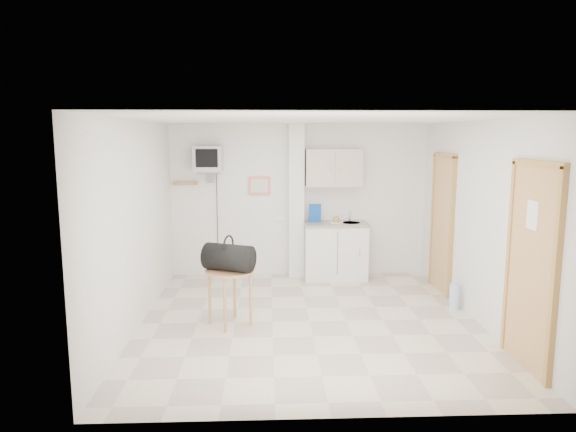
{
  "coord_description": "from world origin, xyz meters",
  "views": [
    {
      "loc": [
        -0.52,
        -6.16,
        2.31
      ],
      "look_at": [
        -0.25,
        0.6,
        1.25
      ],
      "focal_mm": 32.0,
      "sensor_mm": 36.0,
      "label": 1
    }
  ],
  "objects_px": {
    "water_bottle": "(454,296)",
    "duffel_bag": "(229,257)",
    "crt_television": "(208,160)",
    "round_table": "(230,278)"
  },
  "relations": [
    {
      "from": "crt_television",
      "to": "water_bottle",
      "type": "height_order",
      "value": "crt_television"
    },
    {
      "from": "crt_television",
      "to": "round_table",
      "type": "relative_size",
      "value": 3.09
    },
    {
      "from": "round_table",
      "to": "water_bottle",
      "type": "distance_m",
      "value": 3.03
    },
    {
      "from": "water_bottle",
      "to": "crt_television",
      "type": "bearing_deg",
      "value": 154.39
    },
    {
      "from": "crt_television",
      "to": "water_bottle",
      "type": "xyz_separation_m",
      "value": [
        3.43,
        -1.64,
        -1.76
      ]
    },
    {
      "from": "round_table",
      "to": "duffel_bag",
      "type": "distance_m",
      "value": 0.27
    },
    {
      "from": "round_table",
      "to": "duffel_bag",
      "type": "xyz_separation_m",
      "value": [
        -0.0,
        -0.04,
        0.27
      ]
    },
    {
      "from": "water_bottle",
      "to": "duffel_bag",
      "type": "bearing_deg",
      "value": -170.68
    },
    {
      "from": "round_table",
      "to": "duffel_bag",
      "type": "bearing_deg",
      "value": -96.57
    },
    {
      "from": "crt_television",
      "to": "duffel_bag",
      "type": "relative_size",
      "value": 3.19
    }
  ]
}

